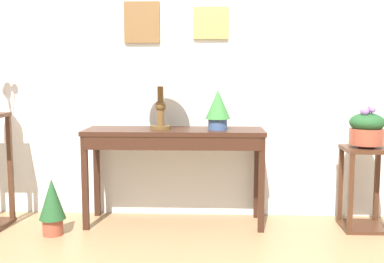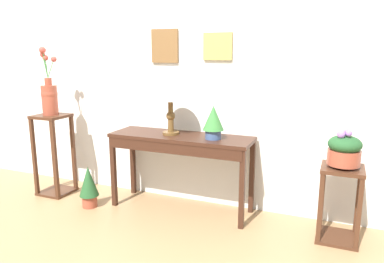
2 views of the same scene
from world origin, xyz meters
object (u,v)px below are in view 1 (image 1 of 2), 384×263
object	(u,v)px
table_lamp	(160,78)
potted_plant_floor	(52,204)
planter_bowl_wide_right	(367,128)
console_table	(174,142)
potted_plant_on_console	(218,108)
pedestal_stand_right	(364,188)

from	to	relation	value
table_lamp	potted_plant_floor	world-z (taller)	table_lamp
table_lamp	planter_bowl_wide_right	distance (m)	1.62
planter_bowl_wide_right	console_table	bearing A→B (deg)	178.42
potted_plant_floor	planter_bowl_wide_right	bearing A→B (deg)	6.11
potted_plant_on_console	pedestal_stand_right	world-z (taller)	potted_plant_on_console
table_lamp	potted_plant_on_console	world-z (taller)	table_lamp
console_table	pedestal_stand_right	bearing A→B (deg)	-1.55
table_lamp	pedestal_stand_right	bearing A→B (deg)	-2.37
pedestal_stand_right	table_lamp	bearing A→B (deg)	177.63
pedestal_stand_right	potted_plant_on_console	bearing A→B (deg)	178.10
console_table	pedestal_stand_right	size ratio (longest dim) A/B	2.19
console_table	pedestal_stand_right	distance (m)	1.50
pedestal_stand_right	planter_bowl_wide_right	world-z (taller)	planter_bowl_wide_right
console_table	pedestal_stand_right	xyz separation A→B (m)	(1.46, -0.04, -0.34)
table_lamp	pedestal_stand_right	distance (m)	1.78
console_table	table_lamp	size ratio (longest dim) A/B	2.67
table_lamp	potted_plant_floor	xyz separation A→B (m)	(-0.77, -0.32, -0.93)
table_lamp	potted_plant_on_console	distance (m)	0.50
potted_plant_on_console	planter_bowl_wide_right	distance (m)	1.13
pedestal_stand_right	potted_plant_floor	distance (m)	2.36
console_table	planter_bowl_wide_right	distance (m)	1.47
table_lamp	planter_bowl_wide_right	bearing A→B (deg)	-2.40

